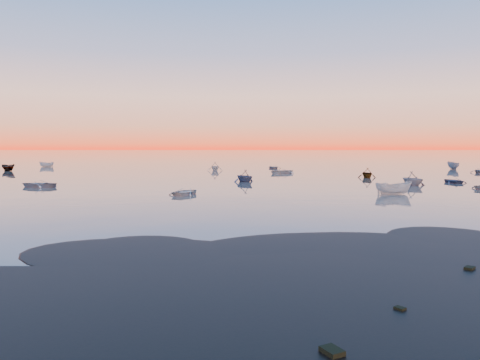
{
  "coord_description": "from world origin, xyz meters",
  "views": [
    {
      "loc": [
        -1.23,
        -21.8,
        5.03
      ],
      "look_at": [
        -1.2,
        28.0,
        1.22
      ],
      "focal_mm": 35.0,
      "sensor_mm": 36.0,
      "label": 1
    }
  ],
  "objects": [
    {
      "name": "boat_near_right",
      "position": [
        -0.57,
        40.82,
        0.0
      ],
      "size": [
        3.83,
        3.39,
        1.25
      ],
      "primitive_type": "imported",
      "rotation": [
        0.0,
        0.0,
        3.77
      ],
      "color": "#344363",
      "rests_on": "ground"
    },
    {
      "name": "boat_near_center",
      "position": [
        14.31,
        25.16,
        0.0
      ],
      "size": [
        1.65,
        3.76,
        1.29
      ],
      "primitive_type": "imported",
      "rotation": [
        0.0,
        0.0,
        1.59
      ],
      "color": "silver",
      "rests_on": "ground"
    },
    {
      "name": "ground",
      "position": [
        0.0,
        100.0,
        0.0
      ],
      "size": [
        600.0,
        600.0,
        0.0
      ],
      "primitive_type": "plane",
      "color": "#675F56",
      "rests_on": "ground"
    },
    {
      "name": "mud_lobes",
      "position": [
        0.0,
        -1.0,
        0.01
      ],
      "size": [
        140.0,
        6.0,
        0.07
      ],
      "primitive_type": null,
      "color": "black",
      "rests_on": "ground"
    },
    {
      "name": "moored_fleet",
      "position": [
        0.0,
        53.0,
        0.0
      ],
      "size": [
        124.0,
        58.0,
        1.2
      ],
      "primitive_type": null,
      "color": "silver",
      "rests_on": "ground"
    }
  ]
}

